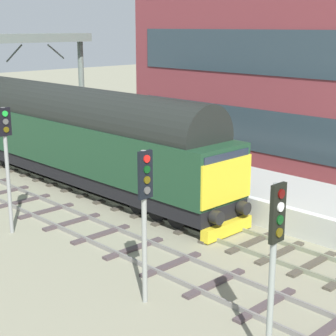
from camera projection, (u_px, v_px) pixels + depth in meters
ground_plane at (199, 226)px, 20.93m from camera, size 140.00×140.00×0.00m
track_main at (199, 225)px, 20.92m from camera, size 2.50×60.00×0.15m
track_adjacent_west at (134, 248)px, 18.73m from camera, size 2.50×60.00×0.15m
station_platform at (257, 194)px, 23.24m from camera, size 4.00×44.00×1.01m
diesel_locomotive at (73, 133)px, 25.90m from camera, size 2.74×19.11×4.68m
signal_post_near at (274, 250)px, 11.65m from camera, size 0.44×0.22×4.23m
signal_post_mid at (145, 205)px, 14.49m from camera, size 0.44×0.22×4.26m
signal_post_far at (7, 154)px, 19.53m from camera, size 0.44×0.22×4.61m
waiting_passenger at (148, 140)px, 26.82m from camera, size 0.41×0.50×1.64m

